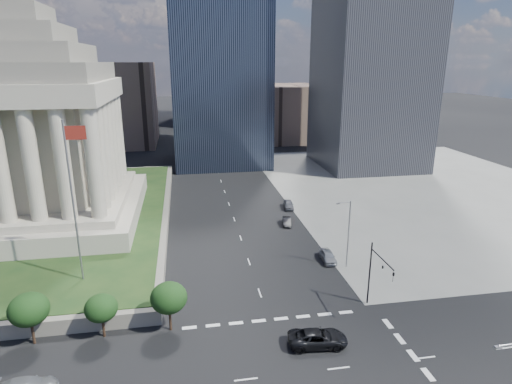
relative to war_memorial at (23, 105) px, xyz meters
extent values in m
plane|color=black|center=(34.00, 52.00, -21.40)|extent=(500.00, 500.00, 0.00)
cube|color=slate|center=(80.00, 12.00, -21.38)|extent=(68.00, 90.00, 0.03)
cylinder|color=slate|center=(12.00, -24.00, -9.50)|extent=(0.24, 0.24, 20.00)
cube|color=maroon|center=(13.20, -24.00, -1.00)|extent=(2.40, 0.05, 1.60)
cube|color=black|center=(36.00, 47.00, 8.60)|extent=(26.00, 26.00, 60.00)
cube|color=#503E37|center=(66.00, 82.00, -11.40)|extent=(20.00, 30.00, 20.00)
cube|color=#503E37|center=(4.00, 82.00, -7.40)|extent=(24.00, 30.00, 28.00)
cylinder|color=black|center=(46.50, -32.50, -17.40)|extent=(0.18, 0.18, 8.00)
cylinder|color=black|center=(46.50, -35.25, -14.20)|extent=(0.14, 5.50, 0.14)
cube|color=black|center=(46.50, -38.00, -15.00)|extent=(0.30, 0.30, 1.10)
cylinder|color=slate|center=(46.60, -54.00, -11.60)|extent=(1.80, 0.12, 0.12)
cube|color=slate|center=(45.70, -54.00, -11.70)|extent=(0.50, 0.22, 0.14)
cylinder|color=slate|center=(47.50, -23.00, -16.40)|extent=(0.16, 0.16, 10.00)
cylinder|color=slate|center=(46.60, -23.00, -11.60)|extent=(1.80, 0.12, 0.12)
cube|color=slate|center=(45.70, -23.00, -11.70)|extent=(0.50, 0.22, 0.14)
imported|color=black|center=(38.06, -39.30, -20.54)|extent=(3.38, 6.38, 1.71)
imported|color=gray|center=(45.50, -20.69, -20.61)|extent=(2.12, 4.73, 1.58)
imported|color=black|center=(43.00, -5.48, -20.74)|extent=(2.06, 4.18, 1.32)
imported|color=#585A60|center=(45.50, 3.37, -20.61)|extent=(2.53, 4.84, 1.57)
camera|label=1|loc=(25.40, -75.44, 6.78)|focal=30.00mm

